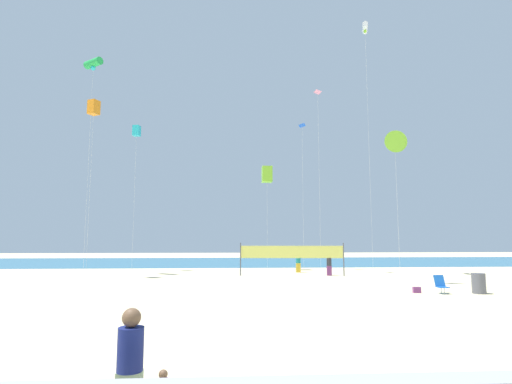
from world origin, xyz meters
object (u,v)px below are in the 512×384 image
at_px(kite_orange_box, 94,108).
at_px(kite_lime_box, 267,174).
at_px(beach_handbag, 417,290).
at_px(kite_green_tube, 93,64).
at_px(kite_cyan_box, 137,131).
at_px(trash_barrel, 479,283).
at_px(volleyball_net, 292,253).
at_px(beachgoer_teal_shirt, 298,261).
at_px(folding_beach_chair, 441,284).
at_px(kite_blue_diamond, 302,128).
at_px(beachgoer_charcoal_shirt, 329,264).
at_px(kite_pink_diamond, 318,97).
at_px(mother_figure, 130,362).
at_px(kite_lime_delta, 395,142).
at_px(kite_white_tube, 365,29).

bearing_deg(kite_orange_box, kite_lime_box, 25.38).
bearing_deg(beach_handbag, kite_green_tube, 150.92).
bearing_deg(kite_cyan_box, trash_barrel, -36.16).
distance_m(volleyball_net, kite_lime_box, 8.71).
distance_m(beachgoer_teal_shirt, folding_beach_chair, 13.63).
distance_m(beach_handbag, kite_orange_box, 24.35).
bearing_deg(kite_blue_diamond, kite_lime_box, 178.36).
distance_m(kite_cyan_box, kite_green_tube, 6.30).
distance_m(beachgoer_charcoal_shirt, beachgoer_teal_shirt, 3.41).
xyz_separation_m(kite_pink_diamond, kite_lime_box, (-4.00, 3.11, -6.11)).
bearing_deg(kite_pink_diamond, kite_blue_diamond, 105.48).
height_order(mother_figure, kite_pink_diamond, kite_pink_diamond).
bearing_deg(volleyball_net, kite_lime_box, 104.10).
bearing_deg(mother_figure, beach_handbag, 72.18).
bearing_deg(trash_barrel, kite_lime_box, 120.80).
distance_m(kite_lime_delta, kite_orange_box, 21.04).
bearing_deg(folding_beach_chair, kite_lime_box, 93.16).
distance_m(kite_pink_diamond, kite_cyan_box, 15.91).
relative_size(beachgoer_teal_shirt, kite_cyan_box, 0.13).
bearing_deg(kite_white_tube, kite_cyan_box, 166.71).
distance_m(trash_barrel, kite_cyan_box, 28.04).
distance_m(folding_beach_chair, kite_green_tube, 29.37).
relative_size(folding_beach_chair, kite_lime_box, 0.10).
relative_size(kite_orange_box, kite_green_tube, 0.74).
distance_m(trash_barrel, kite_green_tube, 30.80).
distance_m(mother_figure, beachgoer_charcoal_shirt, 24.74).
relative_size(beachgoer_teal_shirt, trash_barrel, 1.64).
height_order(beachgoer_charcoal_shirt, kite_green_tube, kite_green_tube).
bearing_deg(kite_blue_diamond, kite_pink_diamond, -74.52).
height_order(kite_lime_delta, kite_lime_box, kite_lime_delta).
bearing_deg(kite_white_tube, trash_barrel, -81.66).
xyz_separation_m(trash_barrel, volleyball_net, (-7.82, 10.02, 1.13)).
relative_size(trash_barrel, volleyball_net, 0.13).
xyz_separation_m(mother_figure, kite_green_tube, (-9.66, 25.00, 15.74)).
height_order(trash_barrel, kite_blue_diamond, kite_blue_diamond).
bearing_deg(kite_blue_diamond, volleyball_net, -109.07).
bearing_deg(kite_cyan_box, kite_pink_diamond, -10.29).
distance_m(kite_orange_box, kite_blue_diamond, 17.43).
distance_m(kite_pink_diamond, kite_orange_box, 17.58).
height_order(trash_barrel, kite_lime_delta, kite_lime_delta).
bearing_deg(kite_cyan_box, volleyball_net, -21.55).
distance_m(folding_beach_chair, kite_lime_box, 18.63).
relative_size(trash_barrel, kite_lime_delta, 0.11).
height_order(beachgoer_charcoal_shirt, kite_lime_delta, kite_lime_delta).
distance_m(trash_barrel, volleyball_net, 12.76).
distance_m(mother_figure, trash_barrel, 19.09).
bearing_deg(kite_white_tube, kite_pink_diamond, 154.84).
height_order(mother_figure, kite_green_tube, kite_green_tube).
bearing_deg(beach_handbag, kite_orange_box, 155.70).
relative_size(trash_barrel, kite_pink_diamond, 0.07).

